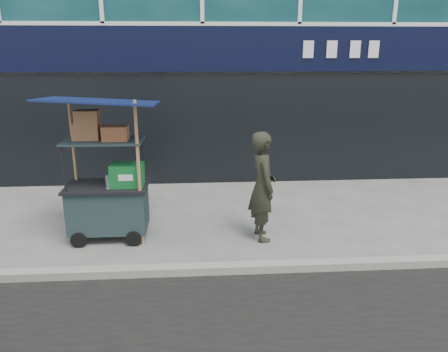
{
  "coord_description": "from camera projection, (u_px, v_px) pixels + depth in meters",
  "views": [
    {
      "loc": [
        -0.2,
        -5.52,
        2.98
      ],
      "look_at": [
        0.26,
        1.2,
        0.96
      ],
      "focal_mm": 35.0,
      "sensor_mm": 36.0,
      "label": 1
    }
  ],
  "objects": [
    {
      "name": "vendor_cart",
      "position": [
        108.0,
        190.0,
        6.84
      ],
      "size": [
        1.69,
        1.2,
        2.28
      ],
      "rotation": [
        0.0,
        0.0,
        -0.01
      ],
      "color": "#1A2D2D",
      "rests_on": "ground"
    },
    {
      "name": "ground",
      "position": [
        211.0,
        266.0,
        6.14
      ],
      "size": [
        80.0,
        80.0,
        0.0
      ],
      "primitive_type": "plane",
      "color": "#62615D",
      "rests_on": "ground"
    },
    {
      "name": "vendor_man",
      "position": [
        262.0,
        186.0,
        6.8
      ],
      "size": [
        0.5,
        0.68,
        1.74
      ],
      "primitive_type": "imported",
      "rotation": [
        0.0,
        0.0,
        1.7
      ],
      "color": "#27291E",
      "rests_on": "ground"
    },
    {
      "name": "curb",
      "position": [
        212.0,
        269.0,
        5.93
      ],
      "size": [
        80.0,
        0.18,
        0.12
      ],
      "primitive_type": "cube",
      "color": "gray",
      "rests_on": "ground"
    }
  ]
}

